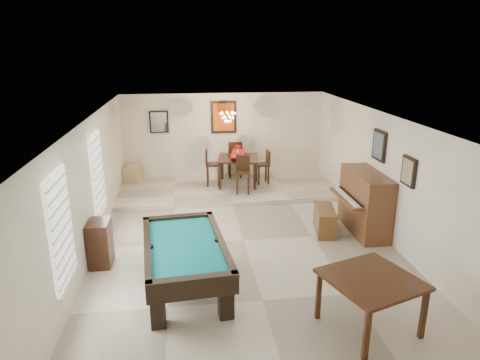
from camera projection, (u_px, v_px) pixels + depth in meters
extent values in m
cube|color=beige|center=(244.00, 241.00, 9.04)|extent=(6.00, 9.00, 0.02)
cube|color=silver|center=(224.00, 137.00, 12.90)|extent=(6.00, 0.04, 2.60)
cube|color=silver|center=(303.00, 314.00, 4.39)|extent=(6.00, 0.04, 2.60)
cube|color=silver|center=(91.00, 188.00, 8.29)|extent=(0.04, 9.00, 2.60)
cube|color=silver|center=(385.00, 176.00, 9.01)|extent=(0.04, 9.00, 2.60)
cube|color=white|center=(244.00, 118.00, 8.25)|extent=(6.00, 9.00, 0.04)
cube|color=beige|center=(228.00, 189.00, 12.09)|extent=(6.00, 2.50, 0.12)
cube|color=white|center=(61.00, 229.00, 6.18)|extent=(0.06, 1.00, 1.70)
cube|color=white|center=(98.00, 174.00, 8.83)|extent=(0.06, 1.00, 1.70)
cube|color=brown|center=(325.00, 220.00, 9.38)|extent=(0.55, 1.03, 0.55)
cube|color=black|center=(100.00, 243.00, 7.94)|extent=(0.38, 0.57, 0.86)
cube|color=tan|center=(132.00, 174.00, 12.48)|extent=(0.50, 0.59, 0.47)
cube|color=#D84C14|center=(224.00, 117.00, 12.68)|extent=(0.75, 0.06, 0.95)
cube|color=white|center=(159.00, 122.00, 12.49)|extent=(0.55, 0.06, 0.65)
cube|color=slate|center=(379.00, 145.00, 9.11)|extent=(0.06, 0.55, 0.65)
cube|color=gray|center=(409.00, 171.00, 7.94)|extent=(0.06, 0.45, 0.55)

